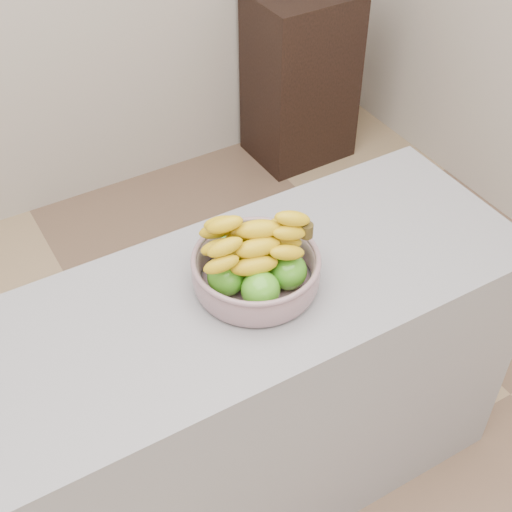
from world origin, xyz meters
The scene contains 4 objects.
room_shell centered at (0.00, 0.00, 1.71)m, with size 4.05×4.05×2.73m.
counter centered at (0.00, 0.21, 0.45)m, with size 2.00×0.60×0.90m, color gray.
cabinet centered at (1.42, 1.78, 0.44)m, with size 0.49×0.39×0.88m, color black.
fruit_bowl centered at (0.24, 0.21, 0.97)m, with size 0.33×0.33×0.21m.
Camera 1 is at (-0.42, -0.92, 2.20)m, focal length 50.00 mm.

